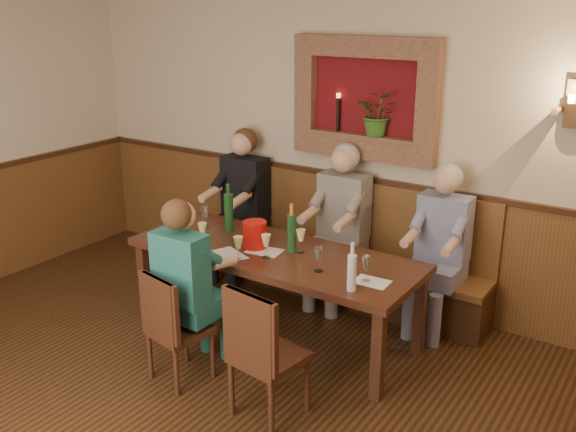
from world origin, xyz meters
name	(u,v)px	position (x,y,z in m)	size (l,w,h in m)	color
room_shell	(70,157)	(0.00, 0.00, 1.89)	(6.04, 6.04, 2.82)	#C3B193
wainscoting	(94,375)	(0.00, 0.00, 0.59)	(6.02, 6.02, 1.15)	brown
wall_niche	(368,104)	(0.24, 2.94, 1.81)	(1.36, 0.30, 1.06)	#620E13
wall_sconce	(574,105)	(1.90, 2.93, 1.94)	(0.25, 0.20, 0.35)	brown
dining_table	(274,259)	(0.00, 1.85, 0.68)	(2.40, 0.90, 0.75)	#361A10
bench	(331,262)	(0.00, 2.79, 0.33)	(3.00, 0.45, 1.11)	#381E0F
chair_near_left	(179,348)	(-0.21, 0.92, 0.25)	(0.45, 0.45, 0.86)	#361A10
chair_near_right	(268,378)	(0.59, 0.92, 0.28)	(0.47, 0.47, 0.95)	#361A10
person_bench_left	(240,217)	(-0.99, 2.69, 0.62)	(0.45, 0.55, 1.49)	black
person_bench_mid	(338,239)	(0.12, 2.69, 0.61)	(0.44, 0.54, 1.48)	#5B5653
person_bench_right	(437,264)	(1.07, 2.69, 0.59)	(0.42, 0.51, 1.42)	navy
person_chair_front	(191,301)	(-0.20, 1.07, 0.57)	(0.40, 0.49, 1.37)	#1B4E5F
spittoon_bucket	(255,235)	(-0.17, 1.82, 0.86)	(0.20, 0.20, 0.22)	red
wine_bottle_green_a	(292,232)	(0.12, 1.92, 0.91)	(0.08, 0.08, 0.40)	#19471E
wine_bottle_green_b	(229,211)	(-0.60, 2.03, 0.92)	(0.09, 0.09, 0.42)	#19471E
water_bottle	(352,271)	(0.87, 1.54, 0.89)	(0.08, 0.08, 0.35)	silver
tasting_sheet_a	(172,234)	(-0.96, 1.69, 0.75)	(0.30, 0.21, 0.00)	white
tasting_sheet_b	(265,251)	(-0.06, 1.80, 0.75)	(0.28, 0.20, 0.00)	white
tasting_sheet_c	(372,282)	(0.92, 1.74, 0.75)	(0.25, 0.18, 0.00)	white
tasting_sheet_d	(227,255)	(-0.26, 1.57, 0.75)	(0.31, 0.22, 0.00)	white
wine_glass_0	(260,230)	(-0.23, 1.97, 0.85)	(0.08, 0.08, 0.19)	white
wine_glass_1	(205,217)	(-0.82, 1.97, 0.85)	(0.08, 0.08, 0.19)	white
wine_glass_2	(301,241)	(0.19, 1.94, 0.85)	(0.08, 0.08, 0.19)	#F6F493
wine_glass_3	(203,234)	(-0.56, 1.63, 0.85)	(0.08, 0.08, 0.19)	#F6F493
wine_glass_4	(366,269)	(0.88, 1.73, 0.85)	(0.08, 0.08, 0.19)	white
wine_glass_5	(238,248)	(-0.12, 1.54, 0.85)	(0.08, 0.08, 0.19)	#F6F493
wine_glass_6	(266,246)	(0.03, 1.70, 0.85)	(0.08, 0.08, 0.19)	#F6F493
wine_glass_7	(318,259)	(0.51, 1.69, 0.85)	(0.08, 0.08, 0.19)	white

